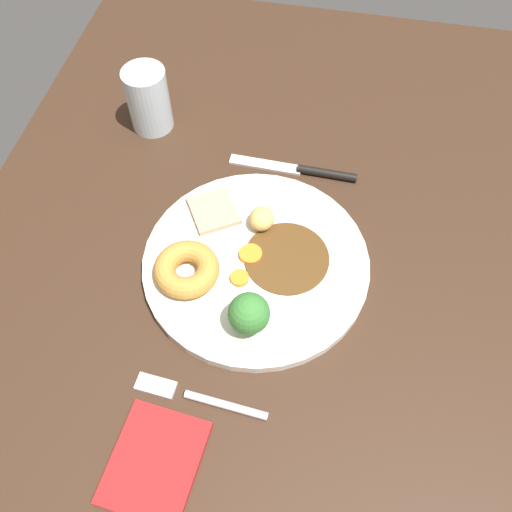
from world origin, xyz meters
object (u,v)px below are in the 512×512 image
(dinner_plate, at_px, (256,263))
(folded_napkin, at_px, (155,462))
(yorkshire_pudding, at_px, (187,269))
(water_glass, at_px, (148,99))
(carrot_coin_front, at_px, (251,254))
(broccoli_floret, at_px, (249,314))
(meat_slice_main, at_px, (214,211))
(carrot_coin_back, at_px, (240,275))
(fork, at_px, (197,397))
(knife, at_px, (304,170))
(roast_potato_left, at_px, (262,219))

(dinner_plate, bearing_deg, folded_napkin, 167.76)
(yorkshire_pudding, bearing_deg, water_glass, 26.06)
(carrot_coin_front, bearing_deg, broccoli_floret, -169.35)
(carrot_coin_front, relative_size, folded_napkin, 0.26)
(meat_slice_main, xyz_separation_m, yorkshire_pudding, (-0.10, 0.01, 0.01))
(dinner_plate, xyz_separation_m, carrot_coin_back, (-0.03, 0.01, 0.01))
(broccoli_floret, xyz_separation_m, fork, (-0.09, 0.04, -0.04))
(knife, bearing_deg, roast_potato_left, 72.06)
(meat_slice_main, distance_m, yorkshire_pudding, 0.10)
(dinner_plate, distance_m, folded_napkin, 0.26)
(meat_slice_main, bearing_deg, fork, -170.83)
(meat_slice_main, relative_size, folded_napkin, 0.57)
(yorkshire_pudding, bearing_deg, fork, -161.47)
(broccoli_floret, height_order, fork, broccoli_floret)
(carrot_coin_front, distance_m, water_glass, 0.29)
(meat_slice_main, height_order, folded_napkin, meat_slice_main)
(meat_slice_main, xyz_separation_m, knife, (0.11, -0.11, -0.01))
(broccoli_floret, relative_size, fork, 0.36)
(roast_potato_left, distance_m, carrot_coin_back, 0.08)
(carrot_coin_front, bearing_deg, carrot_coin_back, 168.51)
(fork, distance_m, knife, 0.36)
(dinner_plate, distance_m, roast_potato_left, 0.06)
(knife, bearing_deg, carrot_coin_front, 76.19)
(fork, xyz_separation_m, folded_napkin, (-0.08, 0.03, 0.00))
(meat_slice_main, bearing_deg, water_glass, 40.66)
(dinner_plate, distance_m, meat_slice_main, 0.10)
(fork, relative_size, water_glass, 1.57)
(roast_potato_left, relative_size, fork, 0.23)
(yorkshire_pudding, height_order, broccoli_floret, broccoli_floret)
(yorkshire_pudding, relative_size, carrot_coin_front, 2.79)
(carrot_coin_front, distance_m, knife, 0.17)
(folded_napkin, bearing_deg, fork, -18.51)
(carrot_coin_back, xyz_separation_m, fork, (-0.16, 0.02, -0.01))
(fork, height_order, folded_napkin, fork)
(roast_potato_left, relative_size, knife, 0.19)
(carrot_coin_front, distance_m, broccoli_floret, 0.10)
(knife, bearing_deg, fork, 80.53)
(carrot_coin_front, xyz_separation_m, carrot_coin_back, (-0.03, 0.01, -0.00))
(fork, height_order, knife, knife)
(roast_potato_left, height_order, carrot_coin_back, roast_potato_left)
(broccoli_floret, bearing_deg, water_glass, 34.75)
(yorkshire_pudding, height_order, water_glass, water_glass)
(meat_slice_main, xyz_separation_m, broccoli_floret, (-0.15, -0.08, 0.03))
(yorkshire_pudding, bearing_deg, knife, -29.12)
(water_glass, distance_m, folded_napkin, 0.50)
(carrot_coin_front, distance_m, folded_napkin, 0.27)
(carrot_coin_front, bearing_deg, roast_potato_left, -5.07)
(carrot_coin_front, relative_size, fork, 0.19)
(dinner_plate, bearing_deg, water_glass, 42.96)
(dinner_plate, height_order, carrot_coin_back, carrot_coin_back)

